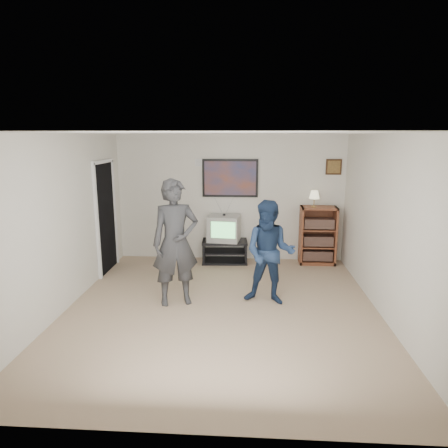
# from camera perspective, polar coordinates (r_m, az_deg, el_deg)

# --- Properties ---
(room_shell) EXTENTS (4.51, 5.00, 2.51)m
(room_shell) POSITION_cam_1_polar(r_m,az_deg,el_deg) (5.86, -0.14, 0.53)
(room_shell) COLOR #94755E
(room_shell) RESTS_ON ground
(media_stand) EXTENTS (0.91, 0.54, 0.44)m
(media_stand) POSITION_cam_1_polar(r_m,az_deg,el_deg) (7.95, 0.11, -3.92)
(media_stand) COLOR black
(media_stand) RESTS_ON room_shell
(crt_television) EXTENTS (0.65, 0.57, 0.51)m
(crt_television) POSITION_cam_1_polar(r_m,az_deg,el_deg) (7.83, 0.00, -0.59)
(crt_television) COLOR #9D9D98
(crt_television) RESTS_ON media_stand
(bookshelf) EXTENTS (0.69, 0.39, 1.13)m
(bookshelf) POSITION_cam_1_polar(r_m,az_deg,el_deg) (8.00, 13.23, -1.58)
(bookshelf) COLOR brown
(bookshelf) RESTS_ON room_shell
(table_lamp) EXTENTS (0.20, 0.20, 0.32)m
(table_lamp) POSITION_cam_1_polar(r_m,az_deg,el_deg) (7.81, 12.76, 3.52)
(table_lamp) COLOR #FFF6C1
(table_lamp) RESTS_ON bookshelf
(person_tall) EXTENTS (0.79, 0.65, 1.87)m
(person_tall) POSITION_cam_1_polar(r_m,az_deg,el_deg) (5.88, -6.94, -2.68)
(person_tall) COLOR #2E2E31
(person_tall) RESTS_ON room_shell
(person_short) EXTENTS (0.86, 0.72, 1.56)m
(person_short) POSITION_cam_1_polar(r_m,az_deg,el_deg) (5.93, 6.54, -4.11)
(person_short) COLOR #1B2D4C
(person_short) RESTS_ON room_shell
(controller_left) EXTENTS (0.05, 0.13, 0.04)m
(controller_left) POSITION_cam_1_polar(r_m,az_deg,el_deg) (5.99, -7.13, -0.23)
(controller_left) COLOR white
(controller_left) RESTS_ON person_tall
(controller_right) EXTENTS (0.09, 0.13, 0.04)m
(controller_right) POSITION_cam_1_polar(r_m,az_deg,el_deg) (6.05, 6.60, -1.80)
(controller_right) COLOR white
(controller_right) RESTS_ON person_short
(poster) EXTENTS (1.10, 0.03, 0.75)m
(poster) POSITION_cam_1_polar(r_m,az_deg,el_deg) (7.90, 0.88, 6.56)
(poster) COLOR black
(poster) RESTS_ON room_shell
(air_vent) EXTENTS (0.28, 0.02, 0.14)m
(air_vent) POSITION_cam_1_polar(r_m,az_deg,el_deg) (7.93, -3.13, 8.74)
(air_vent) COLOR white
(air_vent) RESTS_ON room_shell
(small_picture) EXTENTS (0.30, 0.03, 0.30)m
(small_picture) POSITION_cam_1_polar(r_m,az_deg,el_deg) (8.05, 15.40, 7.87)
(small_picture) COLOR black
(small_picture) RESTS_ON room_shell
(doorway) EXTENTS (0.03, 0.85, 2.00)m
(doorway) POSITION_cam_1_polar(r_m,az_deg,el_deg) (7.59, -16.57, 0.84)
(doorway) COLOR black
(doorway) RESTS_ON room_shell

